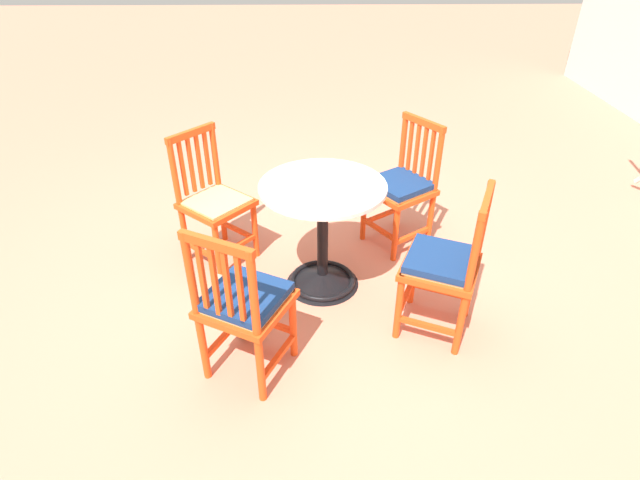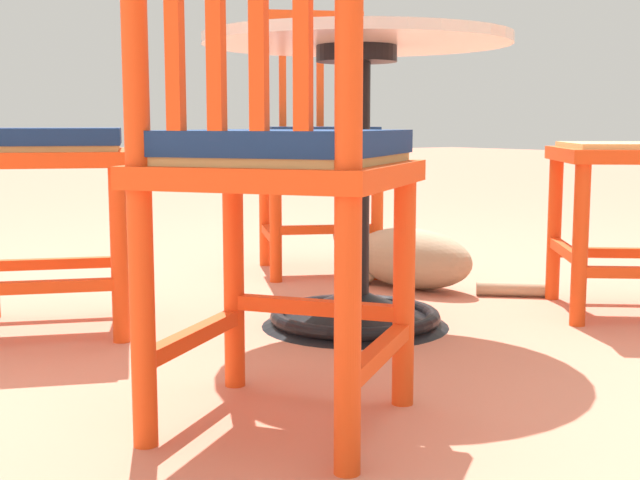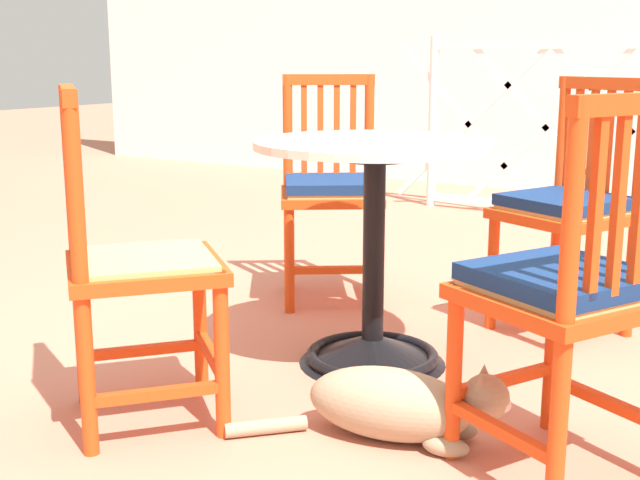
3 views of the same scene
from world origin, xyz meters
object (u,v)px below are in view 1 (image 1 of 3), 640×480
orange_chair_facing_out (402,187)px  tabby_cat (248,306)px  orange_chair_near_fence (244,304)px  orange_chair_by_planter (214,203)px  orange_chair_tucked_in (444,266)px  cafe_table (323,248)px

orange_chair_facing_out → tabby_cat: (0.85, -1.02, -0.35)m
orange_chair_near_fence → tabby_cat: orange_chair_near_fence is taller
orange_chair_by_planter → orange_chair_tucked_in: bearing=61.1°
orange_chair_near_fence → orange_chair_facing_out: bearing=141.7°
cafe_table → orange_chair_near_fence: 0.85m
orange_chair_facing_out → orange_chair_tucked_in: bearing=5.4°
orange_chair_facing_out → orange_chair_near_fence: bearing=-38.3°
cafe_table → orange_chair_tucked_in: bearing=56.9°
tabby_cat → orange_chair_tucked_in: bearing=85.2°
cafe_table → orange_chair_tucked_in: size_ratio=0.83×
orange_chair_by_planter → tabby_cat: orange_chair_by_planter is taller
orange_chair_tucked_in → orange_chair_near_fence: size_ratio=1.00×
orange_chair_facing_out → cafe_table: bearing=-48.2°
orange_chair_near_fence → tabby_cat: bearing=-173.5°
orange_chair_tucked_in → cafe_table: bearing=-123.1°
tabby_cat → orange_chair_near_fence: bearing=6.5°
orange_chair_facing_out → tabby_cat: 1.37m
orange_chair_tucked_in → orange_chair_facing_out: 0.94m
orange_chair_facing_out → orange_chair_by_planter: (0.17, -1.29, -0.01)m
orange_chair_by_planter → orange_chair_near_fence: bearing=16.5°
orange_chair_facing_out → orange_chair_near_fence: (1.24, -0.98, 0.00)m
orange_chair_tucked_in → tabby_cat: (-0.09, -1.11, -0.35)m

